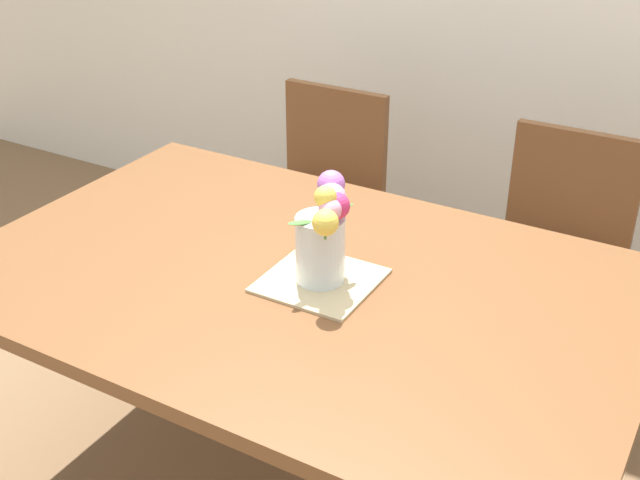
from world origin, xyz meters
TOP-DOWN VIEW (x-y plane):
  - dining_table at (0.00, 0.00)m, footprint 1.73×1.13m
  - chair_left at (-0.45, 0.90)m, footprint 0.42×0.42m
  - chair_right at (0.45, 0.90)m, footprint 0.42×0.42m
  - placemat at (0.07, -0.00)m, footprint 0.27×0.27m
  - flower_vase at (0.08, 0.00)m, footprint 0.15×0.23m

SIDE VIEW (x-z plane):
  - chair_left at x=-0.45m, z-range 0.07..0.97m
  - chair_right at x=0.45m, z-range 0.07..0.97m
  - dining_table at x=0.00m, z-range 0.30..1.05m
  - placemat at x=0.07m, z-range 0.75..0.76m
  - flower_vase at x=0.08m, z-range 0.77..1.04m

